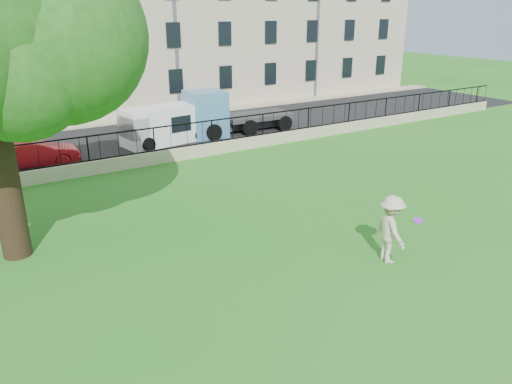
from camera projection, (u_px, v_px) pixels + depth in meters
ground at (318, 270)px, 13.85m from camera, size 120.00×120.00×0.00m
retaining_wall at (155, 157)px, 23.25m from camera, size 50.00×0.40×0.60m
iron_railing at (154, 140)px, 22.96m from camera, size 50.00×0.05×1.13m
street at (123, 142)px, 27.08m from camera, size 60.00×9.00×0.01m
sidewalk at (96, 124)px, 31.18m from camera, size 60.00×1.40×0.12m
building_row at (61, 7)px, 33.30m from camera, size 56.40×10.40×13.80m
man at (391, 229)px, 14.00m from camera, size 1.06×1.44×1.99m
frisbee at (418, 220)px, 14.14m from camera, size 0.28×0.29×0.12m
red_sedan at (35, 154)px, 22.64m from camera, size 3.84×1.53×1.24m
white_van at (166, 125)px, 26.72m from camera, size 4.88×2.45×1.96m
blue_truck at (238, 111)px, 28.88m from camera, size 6.20×2.51×2.55m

